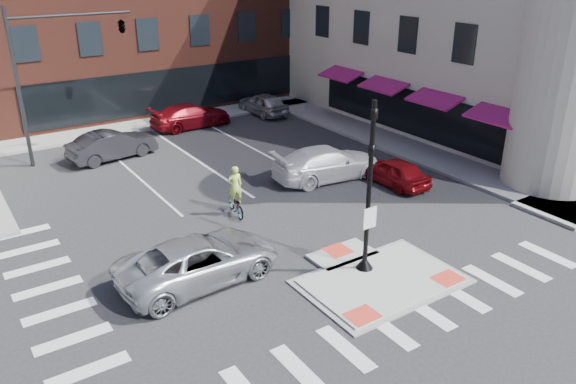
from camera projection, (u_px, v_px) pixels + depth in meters
ground at (372, 276)px, 19.38m from camera, size 120.00×120.00×0.00m
refuge_island at (377, 278)px, 19.16m from camera, size 5.40×4.65×0.13m
sidewalk_e at (397, 143)px, 32.50m from camera, size 3.00×24.00×0.15m
sidewalk_n at (187, 117)px, 37.69m from camera, size 26.00×3.00×0.15m
signal_pole at (368, 210)px, 18.75m from camera, size 0.60×0.60×5.98m
mast_arm_signal at (95, 38)px, 28.91m from camera, size 6.10×2.24×8.00m
silver_suv at (199, 260)px, 18.83m from camera, size 5.75×2.89×1.56m
red_sedan at (394, 171)px, 26.76m from camera, size 1.57×3.85×1.31m
white_pickup at (328, 163)px, 27.38m from camera, size 5.78×2.87×1.62m
bg_car_dark at (112, 145)px, 30.06m from camera, size 4.86×2.30×1.54m
bg_car_silver at (263, 104)px, 38.36m from camera, size 1.92×4.43×1.49m
bg_car_red at (191, 116)px, 35.50m from camera, size 5.24×2.26×1.50m
cyclist at (235, 198)px, 23.65m from camera, size 0.87×1.79×2.17m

